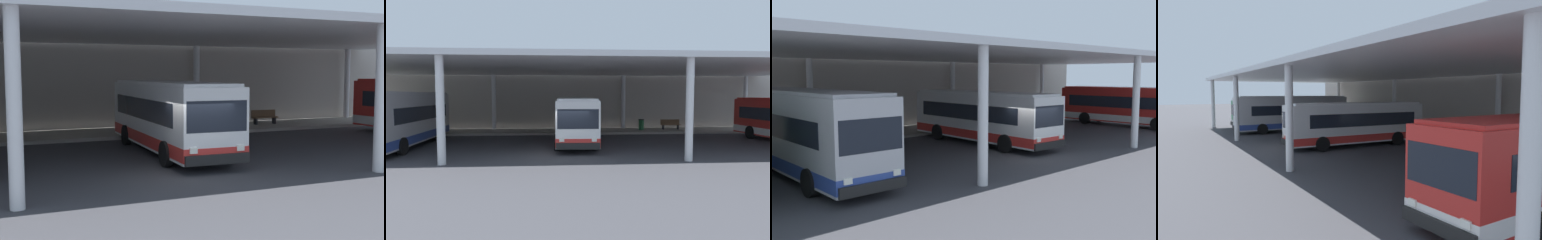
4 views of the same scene
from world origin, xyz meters
TOP-DOWN VIEW (x-y plane):
  - ground_plane at (0.00, 0.00)m, footprint 200.00×200.00m
  - platform_kerb at (0.00, 11.75)m, footprint 42.00×4.50m
  - station_building_facade at (0.00, 15.00)m, footprint 48.00×1.60m
  - canopy_shelter at (0.00, 5.50)m, footprint 40.00×17.00m
  - bus_middle_bay at (0.81, 4.59)m, footprint 2.99×10.61m
  - bench_waiting at (10.29, 11.82)m, footprint 1.80×0.45m
  - trash_bin at (7.48, 11.65)m, footprint 0.52×0.52m

SIDE VIEW (x-z plane):
  - ground_plane at x=0.00m, z-range 0.00..0.00m
  - platform_kerb at x=0.00m, z-range 0.00..0.18m
  - bench_waiting at x=10.29m, z-range 0.20..1.12m
  - trash_bin at x=7.48m, z-range 0.19..1.17m
  - bus_middle_bay at x=0.81m, z-range 0.07..3.24m
  - station_building_facade at x=0.00m, z-range 0.00..6.78m
  - canopy_shelter at x=0.00m, z-range 2.54..8.09m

